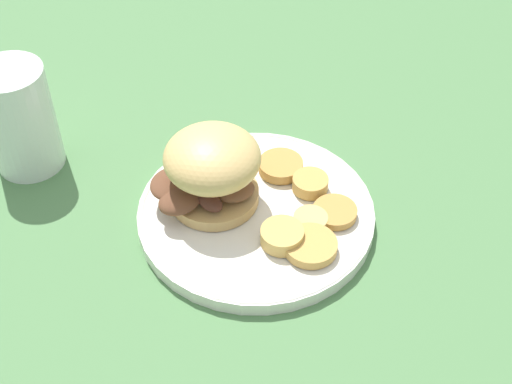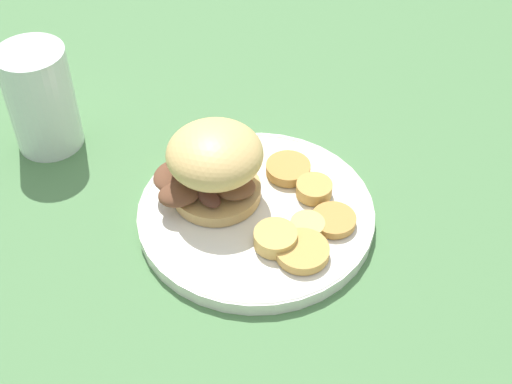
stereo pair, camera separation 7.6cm
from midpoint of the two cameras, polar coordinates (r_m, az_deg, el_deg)
name	(u,v)px [view 1 (the left image)]	position (r m, az deg, el deg)	size (l,w,h in m)	color
ground_plane	(256,219)	(0.79, -2.75, -2.34)	(4.00, 4.00, 0.00)	#4C7A47
dinner_plate	(256,213)	(0.78, -2.77, -1.85)	(0.26, 0.26, 0.02)	white
sandwich	(210,169)	(0.76, -6.55, 1.71)	(0.12, 0.12, 0.09)	tan
potato_round_0	(310,183)	(0.79, 1.65, 0.56)	(0.04, 0.04, 0.02)	tan
potato_round_1	(311,220)	(0.76, 1.54, -2.40)	(0.04, 0.04, 0.01)	#DBB766
potato_round_2	(282,236)	(0.74, -0.84, -3.69)	(0.05, 0.05, 0.02)	tan
potato_round_3	(311,246)	(0.73, 1.43, -4.48)	(0.06, 0.06, 0.01)	tan
potato_round_4	(335,212)	(0.77, 3.53, -1.75)	(0.05, 0.05, 0.01)	#BC8942
potato_round_5	(281,166)	(0.81, -0.66, 1.97)	(0.05, 0.05, 0.01)	#BC8942
drinking_glass	(20,119)	(0.87, -20.79, 5.39)	(0.08, 0.08, 0.13)	silver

